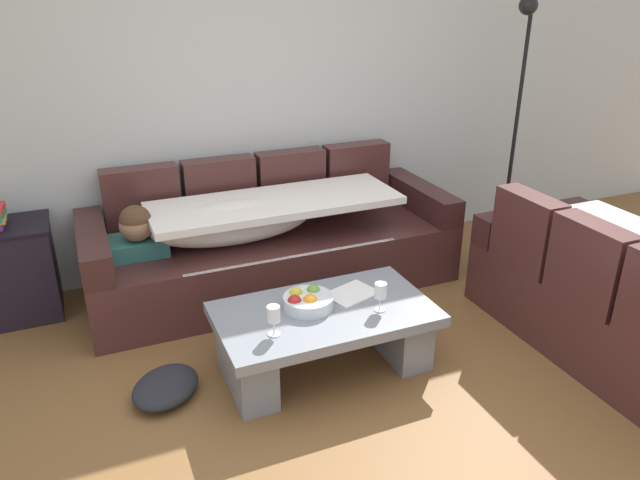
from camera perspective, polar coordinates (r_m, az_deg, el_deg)
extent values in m
plane|color=brown|center=(3.14, 4.05, -17.20)|extent=(14.00, 14.00, 0.00)
cube|color=#B7BDB8|center=(4.45, -8.30, 14.29)|extent=(9.00, 0.10, 2.70)
cube|color=#452422|center=(4.31, -4.39, -1.79)|extent=(2.56, 0.92, 0.42)
cube|color=#452422|center=(4.33, -16.63, 3.71)|extent=(0.52, 0.16, 0.46)
cube|color=#452422|center=(4.42, -9.55, 4.75)|extent=(0.52, 0.16, 0.46)
cube|color=#452422|center=(4.56, -2.82, 5.67)|extent=(0.52, 0.16, 0.46)
cube|color=#452422|center=(4.77, 3.43, 6.45)|extent=(0.52, 0.16, 0.46)
cube|color=#371D1B|center=(4.01, -20.86, -0.50)|extent=(0.18, 0.92, 0.20)
cube|color=#371D1B|center=(4.67, 9.49, 4.10)|extent=(0.18, 0.92, 0.20)
cube|color=#2D6660|center=(4.03, -16.96, -0.54)|extent=(0.36, 0.28, 0.11)
sphere|color=#936B4C|center=(3.93, -17.15, 1.37)|extent=(0.21, 0.21, 0.21)
sphere|color=#4C331E|center=(3.92, -17.21, 1.78)|extent=(0.20, 0.20, 0.20)
ellipsoid|color=silver|center=(4.05, -8.34, 1.71)|extent=(1.10, 0.44, 0.28)
cube|color=silver|center=(4.07, -4.26, 3.55)|extent=(1.70, 0.60, 0.05)
cube|color=silver|center=(3.93, -2.32, -4.05)|extent=(1.44, 0.04, 0.38)
cube|color=#452422|center=(3.98, 27.13, -6.80)|extent=(0.92, 1.84, 0.42)
cube|color=#452422|center=(3.52, 24.36, -2.06)|extent=(0.16, 0.46, 0.46)
cube|color=#452422|center=(3.84, 19.17, 0.82)|extent=(0.16, 0.46, 0.46)
cube|color=#371D1B|center=(4.36, 19.85, 1.56)|extent=(0.92, 0.18, 0.20)
ellipsoid|color=silver|center=(3.90, 27.92, -1.78)|extent=(0.44, 0.92, 0.28)
cube|color=gray|center=(3.33, 0.42, -7.10)|extent=(1.20, 0.68, 0.06)
cube|color=gray|center=(3.31, -7.08, -11.46)|extent=(0.20, 0.54, 0.32)
cube|color=gray|center=(3.61, 7.20, -8.20)|extent=(0.20, 0.54, 0.32)
cylinder|color=silver|center=(3.32, -1.12, -5.93)|extent=(0.28, 0.28, 0.07)
sphere|color=olive|center=(3.37, -0.67, -4.92)|extent=(0.08, 0.08, 0.08)
sphere|color=orange|center=(3.27, -0.96, -5.86)|extent=(0.08, 0.08, 0.08)
sphere|color=gold|center=(3.35, -2.31, -5.19)|extent=(0.08, 0.08, 0.08)
sphere|color=#B32120|center=(3.27, -2.45, -5.93)|extent=(0.08, 0.08, 0.08)
cylinder|color=silver|center=(3.10, -4.40, -8.96)|extent=(0.06, 0.06, 0.01)
cylinder|color=silver|center=(3.08, -4.42, -8.33)|extent=(0.01, 0.01, 0.07)
cylinder|color=silver|center=(3.04, -4.47, -7.05)|extent=(0.07, 0.07, 0.08)
cylinder|color=silver|center=(3.32, 5.72, -6.64)|extent=(0.06, 0.06, 0.01)
cylinder|color=silver|center=(3.30, 5.75, -6.03)|extent=(0.01, 0.01, 0.07)
cylinder|color=silver|center=(3.27, 5.81, -4.81)|extent=(0.07, 0.07, 0.08)
cube|color=white|center=(3.47, 3.04, -5.14)|extent=(0.33, 0.29, 0.01)
cylinder|color=black|center=(5.49, 16.97, 0.68)|extent=(0.28, 0.28, 0.02)
cylinder|color=black|center=(5.22, 18.15, 9.91)|extent=(0.03, 0.03, 1.80)
sphere|color=black|center=(4.95, 19.27, 20.39)|extent=(0.14, 0.14, 0.14)
ellipsoid|color=#232328|center=(3.38, -14.53, -13.42)|extent=(0.51, 0.51, 0.12)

